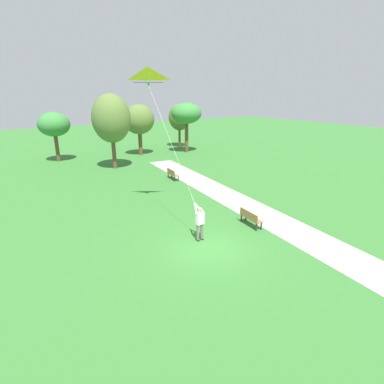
% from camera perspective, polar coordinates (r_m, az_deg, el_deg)
% --- Properties ---
extents(ground_plane, '(120.00, 120.00, 0.00)m').
position_cam_1_polar(ground_plane, '(14.56, 2.88, -10.38)').
color(ground_plane, '#33702D').
extents(walkway_path, '(5.85, 32.07, 0.02)m').
position_cam_1_polar(walkway_path, '(19.08, 12.02, -3.59)').
color(walkway_path, '#B7AD99').
rests_on(walkway_path, ground).
extents(person_kite_flyer, '(0.52, 0.62, 1.83)m').
position_cam_1_polar(person_kite_flyer, '(14.80, 1.44, -5.35)').
color(person_kite_flyer, '#232328').
rests_on(person_kite_flyer, ground).
extents(flying_kite, '(1.83, 4.85, 6.40)m').
position_cam_1_polar(flying_kite, '(17.30, -8.28, 20.51)').
color(flying_kite, yellow).
extents(park_bench_near_walkway, '(0.60, 1.54, 0.88)m').
position_cam_1_polar(park_bench_near_walkway, '(16.83, 10.89, -4.67)').
color(park_bench_near_walkway, olive).
rests_on(park_bench_near_walkway, ground).
extents(park_bench_far_walkway, '(0.60, 1.54, 0.88)m').
position_cam_1_polar(park_bench_far_walkway, '(25.43, -3.73, 3.49)').
color(park_bench_far_walkway, olive).
rests_on(park_bench_far_walkway, ground).
extents(tree_treeline_left, '(3.53, 3.02, 5.70)m').
position_cam_1_polar(tree_treeline_left, '(35.86, -9.91, 13.22)').
color(tree_treeline_left, brown).
rests_on(tree_treeline_left, ground).
extents(tree_horizon_far, '(3.70, 3.28, 5.81)m').
position_cam_1_polar(tree_horizon_far, '(36.90, -1.05, 14.47)').
color(tree_horizon_far, brown).
rests_on(tree_horizon_far, ground).
extents(tree_lakeside_near, '(3.51, 3.65, 6.90)m').
position_cam_1_polar(tree_lakeside_near, '(29.56, -14.93, 13.16)').
color(tree_lakeside_near, brown).
rests_on(tree_lakeside_near, ground).
extents(tree_treeline_center, '(3.19, 3.21, 5.07)m').
position_cam_1_polar(tree_treeline_center, '(34.83, -24.52, 11.43)').
color(tree_treeline_center, brown).
rests_on(tree_treeline_center, ground).
extents(tree_behind_path, '(2.72, 3.02, 5.54)m').
position_cam_1_polar(tree_behind_path, '(40.96, -2.40, 13.82)').
color(tree_behind_path, brown).
rests_on(tree_behind_path, ground).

